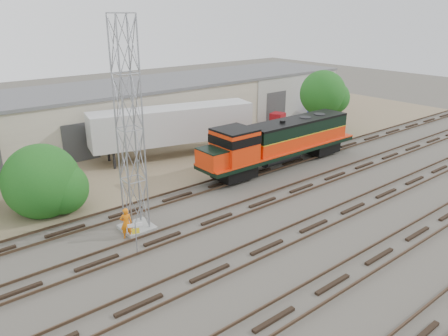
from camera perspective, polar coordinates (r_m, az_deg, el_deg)
ground at (r=29.22m, az=7.09°, el=-5.56°), size 140.00×140.00×0.00m
dirt_strip at (r=40.23m, az=-8.42°, el=1.64°), size 80.00×16.00×0.02m
tracks at (r=27.44m, az=11.64°, el=-7.43°), size 80.00×20.40×0.28m
warehouse at (r=46.38m, az=-13.70°, el=7.13°), size 58.40×10.40×5.30m
locomotive at (r=36.50m, az=7.23°, el=3.45°), size 16.08×2.82×3.87m
signal_tower at (r=25.04m, az=-12.18°, el=4.51°), size 1.83×1.83×12.38m
sign_post at (r=23.87m, az=-11.45°, el=-8.28°), size 0.78×0.28×1.98m
worker at (r=25.97m, az=-12.66°, el=-7.04°), size 0.80×0.66×1.88m
semi_trailer at (r=39.26m, az=-6.24°, el=5.55°), size 14.83×6.22×4.48m
dumpster_blue at (r=56.06m, az=11.97°, el=7.43°), size 1.88×1.80×1.50m
dumpster_red at (r=50.82m, az=7.01°, el=6.38°), size 1.86×1.80×1.40m
tree_mid at (r=30.26m, az=-22.12°, el=-1.85°), size 5.13×4.89×4.89m
tree_east at (r=48.35m, az=13.13°, el=9.33°), size 5.12×4.87×6.58m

